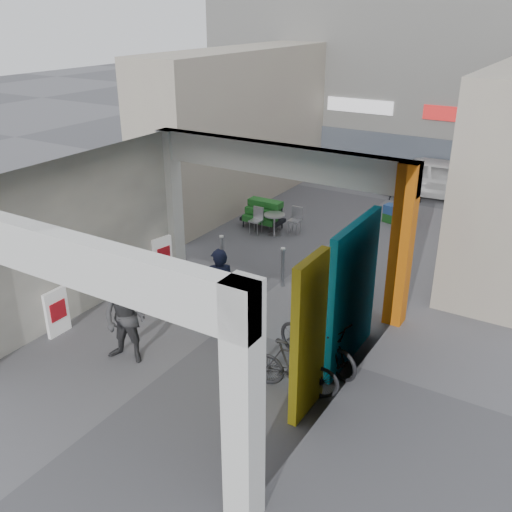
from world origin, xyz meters
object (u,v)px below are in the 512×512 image
Objects in this scene: produce_stand at (263,217)px; man_elderly at (349,272)px; man_with_dog at (219,288)px; man_crates at (405,200)px; cafe_set at (275,223)px; white_van at (442,178)px; border_collie at (230,338)px; man_back_turned at (125,319)px; bicycle_rear at (294,367)px; bicycle_front at (317,343)px.

man_elderly reaches higher than produce_stand.
man_with_dog is 8.10m from man_crates.
cafe_set is 5.70m from man_with_dog.
produce_stand is at bearing 140.40° from white_van.
man_back_turned reaches higher than border_collie.
bicycle_rear is (2.38, -1.16, -0.40)m from man_with_dog.
man_with_dog is 2.93m from man_elderly.
border_collie is 0.38× the size of man_back_turned.
man_elderly is at bearing -14.15° from produce_stand.
bicycle_front is 0.92m from bicycle_rear.
bicycle_rear is 0.40× the size of white_van.
border_collie is 1.75m from bicycle_front.
bicycle_rear is 12.54m from white_van.
man_with_dog is 1.09× the size of bicycle_rear.
bicycle_rear is (4.60, -6.66, 0.16)m from produce_stand.
man_back_turned is at bearing 135.09° from bicycle_front.
man_back_turned is 1.12× the size of man_crates.
produce_stand is 1.85× the size of border_collie.
bicycle_rear reaches higher than border_collie.
cafe_set is at bearing 148.61° from man_elderly.
bicycle_front is (1.04, -8.23, -0.31)m from man_crates.
man_with_dog is at bearing 70.71° from man_crates.
produce_stand reaches higher than cafe_set.
cafe_set is 7.44m from man_back_turned.
produce_stand is 0.67× the size of bicycle_front.
border_collie is 1.14m from man_with_dog.
man_crates is at bearing -139.67° from man_with_dog.
man_back_turned is 13.53m from white_van.
cafe_set is 1.90× the size of border_collie.
man_with_dog is at bearing -72.25° from cafe_set.
bicycle_front is (2.38, -0.24, -0.39)m from man_with_dog.
man_elderly is (4.18, -3.31, 0.53)m from produce_stand.
man_elderly is 1.05× the size of bicycle_rear.
man_crates is (1.34, 7.99, -0.08)m from man_with_dog.
bicycle_rear reaches higher than cafe_set.
cafe_set is at bearing 24.07° from bicycle_rear.
border_collie is 12.06m from white_van.
bicycle_front is 1.16× the size of bicycle_rear.
bicycle_rear is (0.43, -3.34, -0.37)m from man_elderly.
man_crates is at bearing 40.23° from cafe_set.
white_van is at bearing 68.27° from man_back_turned.
produce_stand is 4.38m from man_crates.
white_van is (0.91, 12.02, 0.43)m from border_collie.
man_with_dog is 0.98× the size of man_back_turned.
produce_stand is 7.36m from bicycle_front.
bicycle_rear is at bearing -31.06° from produce_stand.
man_elderly is 1.06× the size of man_crates.
white_van is at bearing 60.82° from cafe_set.
white_van is (3.83, 5.86, 0.37)m from produce_stand.
man_crates is (3.57, 2.49, 0.48)m from produce_stand.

